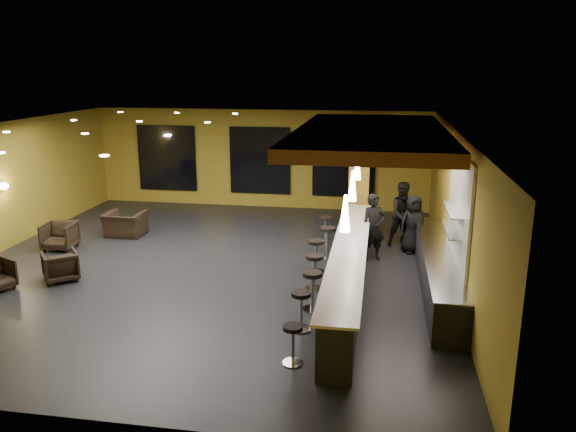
% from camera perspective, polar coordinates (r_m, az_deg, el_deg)
% --- Properties ---
extents(floor, '(12.00, 13.00, 0.10)m').
position_cam_1_polar(floor, '(14.61, -8.12, -5.29)').
color(floor, black).
rests_on(floor, ground).
extents(ceiling, '(12.00, 13.00, 0.10)m').
position_cam_1_polar(ceiling, '(13.79, -8.68, 8.89)').
color(ceiling, black).
extents(wall_back, '(12.00, 0.10, 3.50)m').
position_cam_1_polar(wall_back, '(20.30, -2.80, 5.84)').
color(wall_back, olive).
rests_on(wall_back, floor).
extents(wall_front, '(12.00, 0.10, 3.50)m').
position_cam_1_polar(wall_front, '(8.40, -22.11, -8.78)').
color(wall_front, olive).
rests_on(wall_front, floor).
extents(wall_right, '(0.10, 13.00, 3.50)m').
position_cam_1_polar(wall_right, '(13.56, 16.78, 0.57)').
color(wall_right, olive).
rests_on(wall_right, floor).
extents(wood_soffit, '(3.60, 8.00, 0.28)m').
position_cam_1_polar(wood_soffit, '(14.14, 8.45, 8.27)').
color(wood_soffit, '#AA6231').
rests_on(wood_soffit, ceiling).
extents(window_left, '(2.20, 0.06, 2.40)m').
position_cam_1_polar(window_left, '(21.22, -12.19, 5.78)').
color(window_left, black).
rests_on(window_left, wall_back).
extents(window_center, '(2.20, 0.06, 2.40)m').
position_cam_1_polar(window_center, '(20.21, -2.86, 5.65)').
color(window_center, black).
rests_on(window_center, wall_back).
extents(window_right, '(2.20, 0.06, 2.40)m').
position_cam_1_polar(window_right, '(19.79, 5.70, 5.40)').
color(window_right, black).
rests_on(window_right, wall_back).
extents(tile_backsplash, '(0.06, 3.20, 2.40)m').
position_cam_1_polar(tile_backsplash, '(12.52, 17.00, 0.57)').
color(tile_backsplash, white).
rests_on(tile_backsplash, wall_right).
extents(bar_counter, '(0.60, 8.00, 1.00)m').
position_cam_1_polar(bar_counter, '(12.86, 6.20, -5.47)').
color(bar_counter, black).
rests_on(bar_counter, floor).
extents(bar_top, '(0.78, 8.10, 0.05)m').
position_cam_1_polar(bar_top, '(12.69, 6.27, -3.25)').
color(bar_top, silver).
rests_on(bar_top, bar_counter).
extents(prep_counter, '(0.70, 6.00, 0.86)m').
position_cam_1_polar(prep_counter, '(13.42, 14.91, -5.35)').
color(prep_counter, black).
rests_on(prep_counter, floor).
extents(prep_top, '(0.72, 6.00, 0.03)m').
position_cam_1_polar(prep_top, '(13.27, 15.04, -3.50)').
color(prep_top, silver).
rests_on(prep_top, prep_counter).
extents(wall_shelf_lower, '(0.30, 1.50, 0.03)m').
position_cam_1_polar(wall_shelf_lower, '(12.42, 16.34, -1.41)').
color(wall_shelf_lower, silver).
rests_on(wall_shelf_lower, wall_right).
extents(wall_shelf_upper, '(0.30, 1.50, 0.03)m').
position_cam_1_polar(wall_shelf_upper, '(12.30, 16.49, 0.60)').
color(wall_shelf_upper, silver).
rests_on(wall_shelf_upper, wall_right).
extents(column, '(0.60, 0.60, 3.50)m').
position_cam_1_polar(column, '(16.96, 7.24, 3.91)').
color(column, olive).
rests_on(column, floor).
extents(wall_sconce, '(0.22, 0.22, 0.22)m').
position_cam_1_polar(wall_sconce, '(17.20, -26.90, 2.72)').
color(wall_sconce, '#FFE5B2').
rests_on(wall_sconce, wall_left).
extents(pendant_0, '(0.20, 0.20, 0.70)m').
position_cam_1_polar(pendant_0, '(10.40, 5.83, 0.28)').
color(pendant_0, white).
rests_on(pendant_0, wood_soffit).
extents(pendant_1, '(0.20, 0.20, 0.70)m').
position_cam_1_polar(pendant_1, '(12.83, 6.56, 3.08)').
color(pendant_1, white).
rests_on(pendant_1, wood_soffit).
extents(pendant_2, '(0.20, 0.20, 0.70)m').
position_cam_1_polar(pendant_2, '(15.28, 7.07, 4.98)').
color(pendant_2, white).
rests_on(pendant_2, wood_soffit).
extents(staff_a, '(0.76, 0.64, 1.78)m').
position_cam_1_polar(staff_a, '(14.86, 8.68, -1.15)').
color(staff_a, black).
rests_on(staff_a, floor).
extents(staff_b, '(1.08, 0.96, 1.84)m').
position_cam_1_polar(staff_b, '(16.21, 11.69, 0.19)').
color(staff_b, black).
rests_on(staff_b, floor).
extents(staff_c, '(0.92, 0.78, 1.61)m').
position_cam_1_polar(staff_c, '(15.67, 12.59, -0.81)').
color(staff_c, black).
rests_on(staff_c, floor).
extents(armchair_b, '(1.08, 1.09, 0.71)m').
position_cam_1_polar(armchair_b, '(14.51, -22.11, -4.72)').
color(armchair_b, black).
rests_on(armchair_b, floor).
extents(armchair_c, '(0.88, 0.91, 0.77)m').
position_cam_1_polar(armchair_c, '(16.93, -22.19, -1.89)').
color(armchair_c, black).
rests_on(armchair_c, floor).
extents(armchair_d, '(1.13, 0.99, 0.73)m').
position_cam_1_polar(armchair_d, '(17.62, -16.24, -0.79)').
color(armchair_d, black).
rests_on(armchair_d, floor).
extents(bar_stool_0, '(0.36, 0.36, 0.71)m').
position_cam_1_polar(bar_stool_0, '(9.81, 0.49, -12.43)').
color(bar_stool_0, silver).
rests_on(bar_stool_0, floor).
extents(bar_stool_1, '(0.40, 0.40, 0.79)m').
position_cam_1_polar(bar_stool_1, '(10.95, 1.34, -9.11)').
color(bar_stool_1, silver).
rests_on(bar_stool_1, floor).
extents(bar_stool_2, '(0.43, 0.43, 0.85)m').
position_cam_1_polar(bar_stool_2, '(11.78, 2.48, -7.11)').
color(bar_stool_2, silver).
rests_on(bar_stool_2, floor).
extents(bar_stool_3, '(0.42, 0.42, 0.82)m').
position_cam_1_polar(bar_stool_3, '(12.87, 2.69, -5.24)').
color(bar_stool_3, silver).
rests_on(bar_stool_3, floor).
extents(bar_stool_4, '(0.42, 0.42, 0.83)m').
position_cam_1_polar(bar_stool_4, '(13.91, 2.85, -3.65)').
color(bar_stool_4, silver).
rests_on(bar_stool_4, floor).
extents(bar_stool_5, '(0.44, 0.44, 0.87)m').
position_cam_1_polar(bar_stool_5, '(14.91, 4.03, -2.30)').
color(bar_stool_5, silver).
rests_on(bar_stool_5, floor).
extents(bar_stool_6, '(0.40, 0.40, 0.80)m').
position_cam_1_polar(bar_stool_6, '(16.18, 3.86, -1.05)').
color(bar_stool_6, silver).
rests_on(bar_stool_6, floor).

